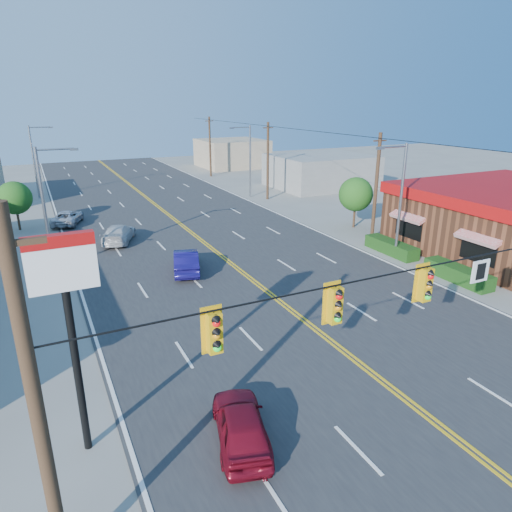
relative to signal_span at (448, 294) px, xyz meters
name	(u,v)px	position (x,y,z in m)	size (l,w,h in m)	color
ground	(432,421)	(0.12, 0.00, -4.89)	(160.00, 160.00, 0.00)	gray
road	(220,255)	(0.12, 20.00, -4.86)	(20.00, 120.00, 0.06)	#2D2D30
signal_span	(448,294)	(0.00, 0.00, 0.00)	(24.32, 0.34, 9.00)	#47301E
kfc	(510,218)	(20.02, 12.00, -2.51)	(16.30, 12.40, 4.70)	brown
pizza_hut_sign	(67,302)	(-10.88, 4.00, 0.30)	(1.90, 0.30, 6.85)	black
streetlight_se	(399,196)	(10.91, 14.00, -0.37)	(2.55, 0.25, 8.00)	gray
streetlight_ne	(249,157)	(10.91, 38.00, -0.37)	(2.55, 0.25, 8.00)	gray
streetlight_sw	(47,203)	(-10.67, 22.00, -0.37)	(2.55, 0.25, 8.00)	gray
streetlight_nw	(35,158)	(-10.67, 48.00, -0.37)	(2.55, 0.25, 8.00)	gray
utility_pole_near	(376,189)	(12.32, 18.00, -0.69)	(0.28, 0.28, 8.40)	#47301E
utility_pole_mid	(268,162)	(12.32, 36.00, -0.69)	(0.28, 0.28, 8.40)	#47301E
utility_pole_far	(210,147)	(12.32, 54.00, -0.69)	(0.28, 0.28, 8.40)	#47301E
tree_kfc_rear	(356,194)	(13.62, 22.00, -1.95)	(2.94, 2.94, 4.41)	#47301E
tree_west	(15,198)	(-12.88, 34.00, -2.09)	(2.80, 2.80, 4.20)	#47301E
bld_east_mid	(321,171)	(22.12, 40.00, -2.89)	(12.00, 10.00, 4.00)	gray
bld_east_far	(232,153)	(19.12, 62.00, -2.69)	(10.00, 10.00, 4.40)	tan
car_magenta	(241,425)	(-6.33, 2.00, -4.21)	(1.60, 3.99, 1.36)	maroon
car_blue	(186,262)	(-3.09, 17.81, -4.15)	(1.55, 4.44, 1.46)	#150F5A
car_white	(119,234)	(-5.83, 26.45, -4.20)	(1.93, 4.75, 1.38)	silver
car_silver	(67,218)	(-8.97, 34.00, -4.26)	(2.06, 4.47, 1.24)	silver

